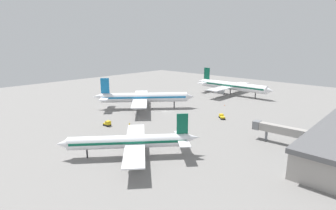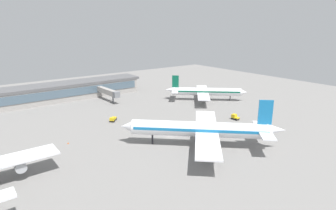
# 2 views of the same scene
# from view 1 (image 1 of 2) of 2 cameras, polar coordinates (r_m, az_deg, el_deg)

# --- Properties ---
(ground) EXTENTS (288.00, 288.00, 0.00)m
(ground) POSITION_cam_1_polar(r_m,az_deg,el_deg) (136.52, -0.56, -1.46)
(ground) COLOR gray
(airplane_at_gate) EXTENTS (44.18, 42.24, 16.75)m
(airplane_at_gate) POSITION_cam_1_polar(r_m,az_deg,el_deg) (142.62, -5.37, 1.65)
(airplane_at_gate) COLOR white
(airplane_at_gate) RESTS_ON ground
(airplane_taxiing) EXTENTS (44.83, 56.12, 17.12)m
(airplane_taxiing) POSITION_cam_1_polar(r_m,az_deg,el_deg) (183.38, 13.67, 4.05)
(airplane_taxiing) COLOR white
(airplane_taxiing) RESTS_ON ground
(airplane_distant) EXTENTS (36.48, 33.64, 13.61)m
(airplane_distant) POSITION_cam_1_polar(r_m,az_deg,el_deg) (84.14, -8.12, -7.86)
(airplane_distant) COLOR white
(airplane_distant) RESTS_ON ground
(baggage_tug) EXTENTS (2.43, 3.34, 2.30)m
(baggage_tug) POSITION_cam_1_polar(r_m,az_deg,el_deg) (116.49, -13.01, -3.91)
(baggage_tug) COLOR black
(baggage_tug) RESTS_ON ground
(pushback_tractor) EXTENTS (4.39, 4.51, 1.90)m
(pushback_tractor) POSITION_cam_1_polar(r_m,az_deg,el_deg) (127.05, 11.61, -2.45)
(pushback_tractor) COLOR black
(pushback_tractor) RESTS_ON ground
(ground_crew_worker) EXTENTS (0.51, 0.53, 1.67)m
(ground_crew_worker) POSITION_cam_1_polar(r_m,az_deg,el_deg) (114.02, -8.38, -4.24)
(ground_crew_worker) COLOR #1E2338
(ground_crew_worker) RESTS_ON ground
(jet_bridge) EXTENTS (4.10, 21.02, 6.74)m
(jet_bridge) POSITION_cam_1_polar(r_m,az_deg,el_deg) (101.35, 23.33, -5.00)
(jet_bridge) COLOR #9E9993
(jet_bridge) RESTS_ON ground
(safety_cone_near_gate) EXTENTS (0.44, 0.44, 0.60)m
(safety_cone_near_gate) POSITION_cam_1_polar(r_m,az_deg,el_deg) (152.76, 12.20, -0.02)
(safety_cone_near_gate) COLOR #EA590C
(safety_cone_near_gate) RESTS_ON ground
(safety_cone_mid_apron) EXTENTS (0.44, 0.44, 0.60)m
(safety_cone_mid_apron) POSITION_cam_1_polar(r_m,az_deg,el_deg) (108.10, -5.38, -5.47)
(safety_cone_mid_apron) COLOR #EA590C
(safety_cone_mid_apron) RESTS_ON ground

